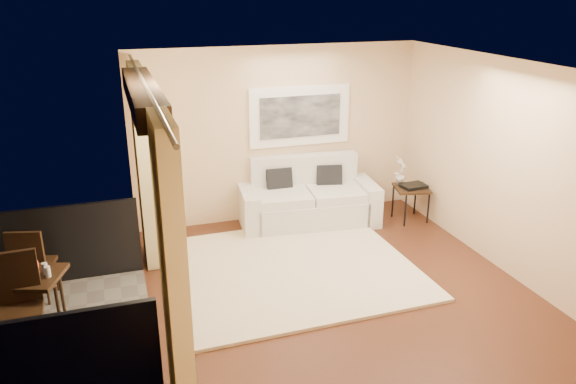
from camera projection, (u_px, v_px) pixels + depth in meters
floor at (338, 288)px, 6.93m from camera, size 5.00×5.00×0.00m
room_shell at (143, 95)px, 5.44m from camera, size 5.00×6.40×5.00m
balcony at (48, 323)px, 5.91m from camera, size 1.81×2.60×1.17m
curtains at (155, 208)px, 5.85m from camera, size 0.16×4.80×2.64m
artwork at (300, 116)px, 8.67m from camera, size 1.62×0.07×0.92m
rug at (290, 269)px, 7.36m from camera, size 3.21×2.81×0.04m
sofa at (307, 200)px, 8.78m from camera, size 2.20×1.12×1.02m
side_table at (411, 191)px, 8.79m from camera, size 0.61×0.61×0.55m
tray at (413, 186)px, 8.76m from camera, size 0.40×0.31×0.05m
orchid at (400, 170)px, 8.81m from camera, size 0.29×0.30×0.47m
bistro_table at (33, 282)px, 5.85m from camera, size 0.74×0.74×0.69m
balcony_chair_far at (30, 260)px, 6.45m from camera, size 0.50×0.50×0.94m
balcony_chair_near at (16, 297)px, 5.52m from camera, size 0.49×0.49×1.08m
ice_bucket at (13, 264)px, 5.85m from camera, size 0.18×0.18×0.20m
candle at (36, 264)px, 5.98m from camera, size 0.06×0.06×0.07m
vase at (31, 275)px, 5.64m from camera, size 0.04×0.04×0.18m
glass_a at (48, 272)px, 5.78m from camera, size 0.06×0.06×0.12m
glass_b at (45, 268)px, 5.85m from camera, size 0.06×0.06×0.12m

